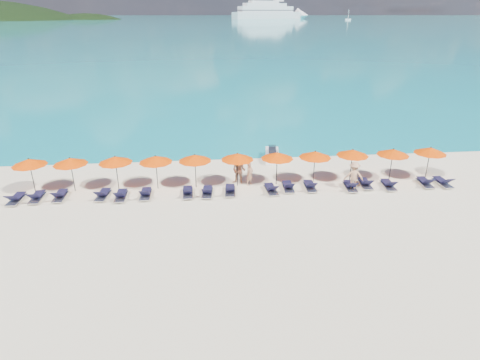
{
  "coord_description": "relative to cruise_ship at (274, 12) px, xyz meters",
  "views": [
    {
      "loc": [
        -2.08,
        -19.11,
        10.6
      ],
      "look_at": [
        0.0,
        3.0,
        1.2
      ],
      "focal_mm": 30.0,
      "sensor_mm": 36.0,
      "label": 1
    }
  ],
  "objects": [
    {
      "name": "ground",
      "position": [
        -98.86,
        -564.7,
        -8.51
      ],
      "size": [
        1400.0,
        1400.0,
        0.0
      ],
      "primitive_type": "plane",
      "color": "beige"
    },
    {
      "name": "sea",
      "position": [
        -98.86,
        95.3,
        -8.5
      ],
      "size": [
        1600.0,
        1300.0,
        0.01
      ],
      "primitive_type": "cube",
      "color": "#1FA9B2",
      "rests_on": "ground"
    },
    {
      "name": "headland_small",
      "position": [
        -248.86,
        -4.7,
        -43.51
      ],
      "size": [
        162.0,
        126.0,
        85.5
      ],
      "color": "black",
      "rests_on": "ground"
    },
    {
      "name": "cruise_ship",
      "position": [
        0.0,
        0.0,
        0.0
      ],
      "size": [
        116.04,
        60.57,
        32.69
      ],
      "rotation": [
        0.0,
        0.0,
        0.38
      ],
      "color": "white",
      "rests_on": "ground"
    },
    {
      "name": "sailboat_near",
      "position": [
        33.74,
        2.86,
        -7.38
      ],
      "size": [
        6.01,
        2.0,
        11.01
      ],
      "color": "white",
      "rests_on": "ground"
    },
    {
      "name": "sailboat_far",
      "position": [
        77.93,
        -77.13,
        -7.25
      ],
      "size": [
        6.68,
        2.23,
        12.24
      ],
      "color": "white",
      "rests_on": "ground"
    },
    {
      "name": "jetski",
      "position": [
        -95.76,
        -555.08,
        -8.12
      ],
      "size": [
        1.38,
        2.77,
        0.95
      ],
      "rotation": [
        0.0,
        0.0,
        -0.15
      ],
      "color": "white",
      "rests_on": "ground"
    },
    {
      "name": "beachgoer_a",
      "position": [
        -98.04,
        -559.74,
        -7.73
      ],
      "size": [
        0.67,
        0.65,
        1.55
      ],
      "primitive_type": "imported",
      "rotation": [
        0.0,
        0.0,
        0.73
      ],
      "color": "tan",
      "rests_on": "ground"
    },
    {
      "name": "beachgoer_b",
      "position": [
        -98.72,
        -559.47,
        -7.56
      ],
      "size": [
        1.06,
        0.89,
        1.9
      ],
      "primitive_type": "imported",
      "rotation": [
        0.0,
        0.0,
        -0.47
      ],
      "color": "tan",
      "rests_on": "ground"
    },
    {
      "name": "beachgoer_c",
      "position": [
        -91.53,
        -561.05,
        -7.57
      ],
      "size": [
        1.29,
        0.76,
        1.87
      ],
      "primitive_type": "imported",
      "rotation": [
        0.0,
        0.0,
        2.96
      ],
      "color": "tan",
      "rests_on": "ground"
    },
    {
      "name": "umbrella_0",
      "position": [
        -111.7,
        -559.59,
        -6.49
      ],
      "size": [
        2.1,
        2.1,
        2.28
      ],
      "color": "black",
      "rests_on": "ground"
    },
    {
      "name": "umbrella_1",
      "position": [
        -109.24,
        -559.65,
        -6.49
      ],
      "size": [
        2.1,
        2.1,
        2.28
      ],
      "color": "black",
      "rests_on": "ground"
    },
    {
      "name": "umbrella_2",
      "position": [
        -106.51,
        -559.64,
        -6.49
      ],
      "size": [
        2.1,
        2.1,
        2.28
      ],
      "color": "black",
      "rests_on": "ground"
    },
    {
      "name": "umbrella_3",
      "position": [
        -104.0,
        -559.77,
        -6.49
      ],
      "size": [
        2.1,
        2.1,
        2.28
      ],
      "color": "black",
      "rests_on": "ground"
    },
    {
      "name": "umbrella_4",
      "position": [
        -101.55,
        -559.77,
        -6.49
      ],
      "size": [
        2.1,
        2.1,
        2.28
      ],
      "color": "black",
      "rests_on": "ground"
    },
    {
      "name": "umbrella_5",
      "position": [
        -98.85,
        -559.77,
        -6.49
      ],
      "size": [
        2.1,
        2.1,
        2.28
      ],
      "color": "black",
      "rests_on": "ground"
    },
    {
      "name": "umbrella_6",
      "position": [
        -96.28,
        -559.82,
        -6.49
      ],
      "size": [
        2.1,
        2.1,
        2.28
      ],
      "color": "black",
      "rests_on": "ground"
    },
    {
      "name": "umbrella_7",
      "position": [
        -93.79,
        -559.84,
        -6.49
      ],
      "size": [
        2.1,
        2.1,
        2.28
      ],
      "color": "black",
      "rests_on": "ground"
    },
    {
      "name": "umbrella_8",
      "position": [
        -91.24,
        -559.72,
        -6.49
      ],
      "size": [
        2.1,
        2.1,
        2.28
      ],
      "color": "black",
      "rests_on": "ground"
    },
    {
      "name": "umbrella_9",
      "position": [
        -88.54,
        -559.86,
        -6.49
      ],
      "size": [
        2.1,
        2.1,
        2.28
      ],
      "color": "black",
      "rests_on": "ground"
    },
    {
      "name": "umbrella_10",
      "position": [
        -85.93,
        -559.78,
        -6.49
      ],
      "size": [
        2.1,
        2.1,
        2.28
      ],
      "color": "black",
      "rests_on": "ground"
    },
    {
      "name": "lounger_0",
      "position": [
        -112.28,
        -561.0,
        -8.27
      ],
      "size": [
        0.69,
        1.72,
        0.66
      ],
      "rotation": [
        0.0,
        0.0,
        -0.04
      ],
      "color": "silver",
      "rests_on": "ground"
    },
    {
      "name": "lounger_1",
      "position": [
        -111.12,
        -560.87,
        -8.27
      ],
      "size": [
        0.67,
        1.72,
        0.66
      ],
      "rotation": [
        0.0,
        0.0,
        0.03
      ],
      "color": "silver",
      "rests_on": "ground"
    },
    {
      "name": "lounger_2",
      "position": [
        -109.79,
        -560.79,
        -8.27
      ],
      "size": [
        0.66,
        1.71,
        0.66
      ],
      "rotation": [
        0.0,
        0.0,
        0.02
      ],
      "color": "silver",
      "rests_on": "ground"
    },
    {
      "name": "lounger_3",
      "position": [
        -107.22,
        -560.9,
        -8.27
      ],
      "size": [
        0.79,
        1.75,
        0.66
      ],
      "rotation": [
        0.0,
        0.0,
        -0.1
      ],
      "color": "silver",
      "rests_on": "ground"
    },
    {
      "name": "lounger_4",
      "position": [
        -106.1,
        -561.12,
        -8.27
      ],
      "size": [
        0.63,
        1.7,
        0.66
      ],
      "rotation": [
        0.0,
        0.0,
        0.01
      ],
      "color": "silver",
      "rests_on": "ground"
    },
    {
      "name": "lounger_5",
      "position": [
        -104.63,
        -561.01,
        -8.27
      ],
      "size": [
        0.64,
        1.71,
        0.66
      ],
      "rotation": [
        0.0,
        0.0,
        0.01
      ],
      "color": "silver",
      "rests_on": "ground"
    },
    {
      "name": "lounger_6",
      "position": [
        -102.05,
        -561.03,
        -8.27
      ],
      "size": [
        0.67,
        1.72,
        0.66
      ],
      "rotation": [
        0.0,
        0.0,
        0.03
      ],
      "color": "silver",
      "rests_on": "ground"
    },
    {
      "name": "lounger_7",
      "position": [
        -100.85,
        -561.08,
        -8.27
      ],
      "size": [
        0.76,
        1.75,
        0.66
      ],
      "rotation": [
        0.0,
        0.0,
        -0.09
      ],
      "color": "silver",
      "rests_on": "ground"
    },
    {
      "name": "lounger_8",
      "position": [
        -99.41,
        -560.98,
        -8.27
      ],
      "size": [
        0.74,
        1.74,
        0.66
      ],
      "rotation": [
        0.0,
        0.0,
        -0.07
      ],
      "color": "silver",
      "rests_on": "ground"
    },
    {
      "name": "lounger_9",
      "position": [
        -96.82,
        -561.06,
        -8.27
      ],
      "size": [
        0.76,
        1.74,
        0.66
      ],
      "rotation": [
        0.0,
        0.0,
        0.08
      ],
      "color": "silver",
      "rests_on": "ground"
    },
    {
      "name": "lounger_10",
      "position": [
        -95.68,
        -560.76,
        -8.27
      ],
      "size": [
        0.7,
        1.73,
        0.66
      ],
      "rotation": [
        0.0,
        0.0,
        -0.05
      ],
      "color": "silver",
      "rests_on": "ground"
    },
    {
      "name": "lounger_11",
      "position": [
        -94.26,
        -560.8,
        -8.27
      ],
      "size": [
        0.69,
        1.72,
        0.66
      ],
      "rotation": [
        0.0,
        0.0,
        -0.04
      ],
      "color": "silver",
      "rests_on": "ground"
    },
    {
      "name": "lounger_12",
      "position": [
        -91.69,
        -561.06,
        -8.27
      ],
      "size": [
        0.78,
        1.75,
        0.66
      ],
      "rotation": [
        0.0,
        0.0,
        -0.1
      ],
      "color": "silver",
      "rests_on": "ground"
    },
    {
      "name": "lounger_13",
      "position": [
        -90.57,
        -560.74,
        -8.27
      ],
      "size": [
        0.78,
        1.75,
        0.66
      ],
      "rotation": [
        0.0,
        0.0,
        -0.1
      ],
      "color": "silver",
      "rests_on": "ground"
    },
    {
      "name": "lounger_14",
      "position": [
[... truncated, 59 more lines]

